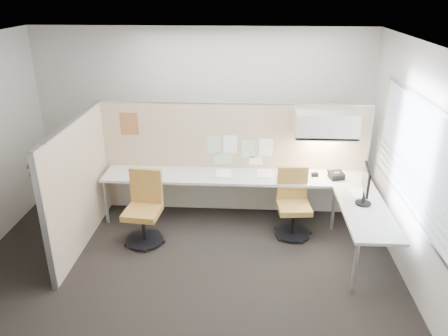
# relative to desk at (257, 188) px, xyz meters

# --- Properties ---
(floor) EXTENTS (5.50, 4.50, 0.01)m
(floor) POSITION_rel_desk_xyz_m (-0.93, -1.13, -0.61)
(floor) COLOR black
(floor) RESTS_ON ground
(ceiling) EXTENTS (5.50, 4.50, 0.01)m
(ceiling) POSITION_rel_desk_xyz_m (-0.93, -1.13, 2.20)
(ceiling) COLOR white
(ceiling) RESTS_ON wall_back
(wall_back) EXTENTS (5.50, 0.02, 2.80)m
(wall_back) POSITION_rel_desk_xyz_m (-0.93, 1.12, 0.80)
(wall_back) COLOR beige
(wall_back) RESTS_ON ground
(wall_front) EXTENTS (5.50, 0.02, 2.80)m
(wall_front) POSITION_rel_desk_xyz_m (-0.93, -3.38, 0.80)
(wall_front) COLOR beige
(wall_front) RESTS_ON ground
(wall_right) EXTENTS (0.02, 4.50, 2.80)m
(wall_right) POSITION_rel_desk_xyz_m (1.82, -1.13, 0.80)
(wall_right) COLOR beige
(wall_right) RESTS_ON ground
(window_pane) EXTENTS (0.01, 2.80, 1.30)m
(window_pane) POSITION_rel_desk_xyz_m (1.79, -1.13, 0.95)
(window_pane) COLOR #A6B5C1
(window_pane) RESTS_ON wall_right
(partition_back) EXTENTS (4.10, 0.06, 1.75)m
(partition_back) POSITION_rel_desk_xyz_m (-0.38, 0.47, 0.27)
(partition_back) COLOR #C8AE8A
(partition_back) RESTS_ON floor
(partition_left) EXTENTS (0.06, 2.20, 1.75)m
(partition_left) POSITION_rel_desk_xyz_m (-2.43, -0.63, 0.27)
(partition_left) COLOR #C8AE8A
(partition_left) RESTS_ON floor
(desk) EXTENTS (4.00, 2.07, 0.73)m
(desk) POSITION_rel_desk_xyz_m (0.00, 0.00, 0.00)
(desk) COLOR beige
(desk) RESTS_ON floor
(overhead_bin) EXTENTS (0.90, 0.36, 0.38)m
(overhead_bin) POSITION_rel_desk_xyz_m (0.97, 0.26, 0.91)
(overhead_bin) COLOR beige
(overhead_bin) RESTS_ON partition_back
(task_light_strip) EXTENTS (0.60, 0.06, 0.02)m
(task_light_strip) POSITION_rel_desk_xyz_m (0.97, 0.26, 0.70)
(task_light_strip) COLOR #FFEABF
(task_light_strip) RESTS_ON overhead_bin
(pinned_papers) EXTENTS (1.01, 0.00, 0.47)m
(pinned_papers) POSITION_rel_desk_xyz_m (-0.30, 0.44, 0.43)
(pinned_papers) COLOR #8CBF8C
(pinned_papers) RESTS_ON partition_back
(poster) EXTENTS (0.28, 0.00, 0.35)m
(poster) POSITION_rel_desk_xyz_m (-1.98, 0.44, 0.82)
(poster) COLOR orange
(poster) RESTS_ON partition_back
(chair_left) EXTENTS (0.54, 0.55, 1.02)m
(chair_left) POSITION_rel_desk_xyz_m (-1.59, -0.55, -0.12)
(chair_left) COLOR black
(chair_left) RESTS_ON floor
(chair_right) EXTENTS (0.52, 0.52, 0.98)m
(chair_right) POSITION_rel_desk_xyz_m (0.51, -0.24, -0.15)
(chair_right) COLOR black
(chair_right) RESTS_ON floor
(monitor) EXTENTS (0.20, 0.49, 0.51)m
(monitor) POSITION_rel_desk_xyz_m (1.37, -0.68, 0.43)
(monitor) COLOR black
(monitor) RESTS_ON desk
(phone) EXTENTS (0.25, 0.24, 0.12)m
(phone) POSITION_rel_desk_xyz_m (1.16, 0.13, 0.18)
(phone) COLOR black
(phone) RESTS_ON desk
(stapler) EXTENTS (0.14, 0.04, 0.05)m
(stapler) POSITION_rel_desk_xyz_m (0.58, 0.27, 0.15)
(stapler) COLOR black
(stapler) RESTS_ON desk
(tape_dispenser) EXTENTS (0.11, 0.07, 0.06)m
(tape_dispenser) POSITION_rel_desk_xyz_m (0.85, 0.18, 0.16)
(tape_dispenser) COLOR black
(tape_dispenser) RESTS_ON desk
(coat_hook) EXTENTS (0.18, 0.49, 1.44)m
(coat_hook) POSITION_rel_desk_xyz_m (-2.51, -1.48, 0.80)
(coat_hook) COLOR silver
(coat_hook) RESTS_ON partition_left
(paper_stack_0) EXTENTS (0.27, 0.33, 0.03)m
(paper_stack_0) POSITION_rel_desk_xyz_m (-1.75, 0.13, 0.14)
(paper_stack_0) COLOR white
(paper_stack_0) RESTS_ON desk
(paper_stack_1) EXTENTS (0.23, 0.30, 0.05)m
(paper_stack_1) POSITION_rel_desk_xyz_m (-0.51, 0.12, 0.15)
(paper_stack_1) COLOR white
(paper_stack_1) RESTS_ON desk
(paper_stack_2) EXTENTS (0.24, 0.31, 0.02)m
(paper_stack_2) POSITION_rel_desk_xyz_m (0.11, 0.22, 0.14)
(paper_stack_2) COLOR white
(paper_stack_2) RESTS_ON desk
(paper_stack_3) EXTENTS (0.24, 0.31, 0.03)m
(paper_stack_3) POSITION_rel_desk_xyz_m (0.42, 0.05, 0.14)
(paper_stack_3) COLOR white
(paper_stack_3) RESTS_ON desk
(paper_stack_4) EXTENTS (0.25, 0.32, 0.02)m
(paper_stack_4) POSITION_rel_desk_xyz_m (1.38, -0.37, 0.14)
(paper_stack_4) COLOR white
(paper_stack_4) RESTS_ON desk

